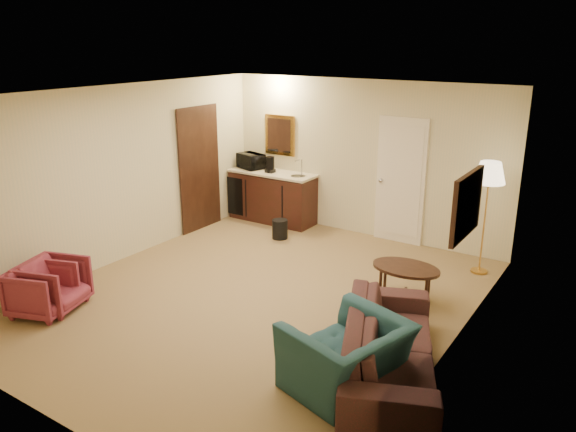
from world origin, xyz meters
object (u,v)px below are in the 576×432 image
object	(u,v)px
rose_chair_far	(53,283)
sofa	(390,336)
floor_lamp	(485,218)
waste_bin	(280,229)
wetbar_cabinet	(272,197)
coffee_table	(405,285)
coffee_maker	(270,165)
microwave	(251,159)
teal_armchair	(346,345)
rose_chair_near	(42,288)

from	to	relation	value
rose_chair_far	sofa	bearing A→B (deg)	-95.13
floor_lamp	waste_bin	xyz separation A→B (m)	(-3.20, -0.40, -0.65)
rose_chair_far	waste_bin	size ratio (longest dim) A/B	2.13
wetbar_cabinet	coffee_table	distance (m)	3.80
sofa	coffee_maker	bearing A→B (deg)	25.60
coffee_table	floor_lamp	size ratio (longest dim) A/B	0.53
waste_bin	microwave	bearing A→B (deg)	147.22
teal_armchair	rose_chair_near	xyz separation A→B (m)	(-3.80, -0.66, -0.13)
sofa	teal_armchair	bearing A→B (deg)	128.32
rose_chair_far	floor_lamp	world-z (taller)	floor_lamp
teal_armchair	coffee_maker	world-z (taller)	coffee_maker
sofa	rose_chair_near	bearing A→B (deg)	82.45
wetbar_cabinet	microwave	size ratio (longest dim) A/B	3.32
teal_armchair	microwave	world-z (taller)	microwave
wetbar_cabinet	rose_chair_far	xyz separation A→B (m)	(-0.25, -4.37, -0.11)
wetbar_cabinet	rose_chair_far	size ratio (longest dim) A/B	2.36
microwave	teal_armchair	bearing A→B (deg)	-26.94
floor_lamp	microwave	bearing A→B (deg)	175.52
rose_chair_far	coffee_maker	distance (m)	4.39
sofa	waste_bin	size ratio (longest dim) A/B	6.77
microwave	rose_chair_far	bearing A→B (deg)	-69.80
wetbar_cabinet	waste_bin	world-z (taller)	wetbar_cabinet
rose_chair_far	microwave	xyz separation A→B (m)	(-0.25, 4.39, 0.74)
teal_armchair	coffee_maker	distance (m)	5.26
coffee_maker	teal_armchair	bearing A→B (deg)	-57.53
coffee_table	waste_bin	bearing A→B (deg)	157.33
waste_bin	microwave	xyz separation A→B (m)	(-1.15, 0.74, 0.93)
sofa	floor_lamp	distance (m)	3.12
wetbar_cabinet	rose_chair_near	distance (m)	4.54
waste_bin	coffee_table	bearing A→B (deg)	-22.67
rose_chair_far	wetbar_cabinet	bearing A→B (deg)	-21.61
teal_armchair	wetbar_cabinet	bearing A→B (deg)	-121.37
wetbar_cabinet	teal_armchair	world-z (taller)	teal_armchair
waste_bin	microwave	size ratio (longest dim) A/B	0.66
sofa	rose_chair_far	xyz separation A→B (m)	(-4.05, -0.95, -0.08)
teal_armchair	floor_lamp	size ratio (longest dim) A/B	0.65
coffee_table	floor_lamp	world-z (taller)	floor_lamp
rose_chair_near	microwave	bearing A→B (deg)	-16.85
sofa	waste_bin	bearing A→B (deg)	26.49
microwave	sofa	bearing A→B (deg)	-21.72
rose_chair_near	waste_bin	size ratio (longest dim) A/B	2.05
floor_lamp	microwave	distance (m)	4.37
teal_armchair	coffee_table	bearing A→B (deg)	-157.36
coffee_maker	waste_bin	bearing A→B (deg)	-55.90
teal_armchair	waste_bin	distance (m)	4.30
sofa	floor_lamp	world-z (taller)	floor_lamp
waste_bin	microwave	distance (m)	1.65
wetbar_cabinet	teal_armchair	size ratio (longest dim) A/B	1.54
floor_lamp	waste_bin	distance (m)	3.29
wetbar_cabinet	floor_lamp	xyz separation A→B (m)	(3.85, -0.32, 0.36)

